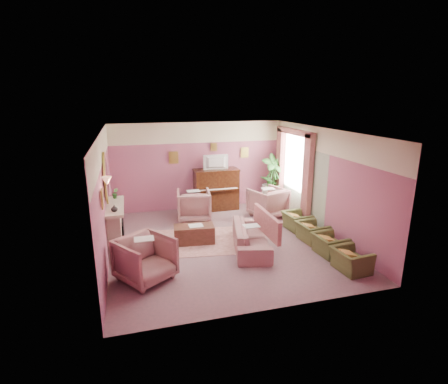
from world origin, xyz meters
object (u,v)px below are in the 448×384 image
object	(u,v)px
floral_armchair_right	(268,201)
coffee_table	(194,234)
side_table	(269,195)
television	(216,161)
olive_chair_c	(312,229)
sofa	(251,232)
piano	(216,190)
floral_armchair_front	(145,257)
floral_armchair_left	(194,204)
olive_chair_d	(297,218)
olive_chair_b	(330,242)
olive_chair_a	(351,257)

from	to	relation	value
floral_armchair_right	coffee_table	bearing A→B (deg)	-152.16
floral_armchair_right	side_table	size ratio (longest dim) A/B	1.43
television	olive_chair_c	world-z (taller)	television
sofa	floral_armchair_right	xyz separation A→B (m)	(1.27, 2.04, 0.09)
piano	floral_armchair_front	size ratio (longest dim) A/B	1.40
floral_armchair_left	olive_chair_d	xyz separation A→B (m)	(2.59, -1.58, -0.17)
piano	sofa	distance (m)	3.20
floral_armchair_right	olive_chair_b	size ratio (longest dim) A/B	1.33
piano	sofa	xyz separation A→B (m)	(0.06, -3.19, -0.24)
television	floral_armchair_front	xyz separation A→B (m)	(-2.50, -4.00, -1.10)
coffee_table	floral_armchair_front	xyz separation A→B (m)	(-1.28, -1.56, 0.27)
coffee_table	sofa	world-z (taller)	sofa
olive_chair_a	sofa	bearing A→B (deg)	134.87
olive_chair_d	floral_armchair_left	bearing A→B (deg)	148.65
floral_armchair_right	floral_armchair_front	size ratio (longest dim) A/B	1.00
coffee_table	olive_chair_a	world-z (taller)	olive_chair_a
floral_armchair_right	floral_armchair_left	bearing A→B (deg)	171.11
floral_armchair_front	coffee_table	bearing A→B (deg)	50.67
floral_armchair_right	olive_chair_c	world-z (taller)	floral_armchair_right
coffee_table	olive_chair_d	bearing A→B (deg)	2.22
television	floral_armchair_right	world-z (taller)	television
television	coffee_table	distance (m)	3.05
olive_chair_c	olive_chair_b	bearing A→B (deg)	-90.00
olive_chair_b	olive_chair_d	size ratio (longest dim) A/B	1.00
floral_armchair_right	floral_armchair_front	distance (m)	4.80
sofa	olive_chair_c	size ratio (longest dim) A/B	2.69
floral_armchair_right	side_table	xyz separation A→B (m)	(0.53, 1.10, -0.15)
side_table	floral_armchair_front	bearing A→B (deg)	-137.33
sofa	floral_armchair_front	distance (m)	2.69
television	side_table	size ratio (longest dim) A/B	1.14
olive_chair_a	piano	bearing A→B (deg)	109.33
floral_armchair_right	olive_chair_a	xyz separation A→B (m)	(0.37, -3.69, -0.17)
piano	floral_armchair_front	bearing A→B (deg)	-121.64
olive_chair_d	side_table	bearing A→B (deg)	86.10
television	olive_chair_d	bearing A→B (deg)	-53.89
olive_chair_b	olive_chair_d	distance (m)	1.64
olive_chair_a	olive_chair_b	world-z (taller)	same
sofa	floral_armchair_left	world-z (taller)	floral_armchair_left
piano	floral_armchair_front	distance (m)	4.76
piano	olive_chair_a	size ratio (longest dim) A/B	1.87
sofa	olive_chair_c	bearing A→B (deg)	-0.28
television	olive_chair_a	bearing A→B (deg)	-70.48
olive_chair_b	floral_armchair_right	bearing A→B (deg)	97.27
television	coffee_table	xyz separation A→B (m)	(-1.22, -2.44, -1.38)
coffee_table	olive_chair_c	size ratio (longest dim) A/B	1.33
television	sofa	size ratio (longest dim) A/B	0.40
coffee_table	floral_armchair_right	distance (m)	2.89
coffee_table	olive_chair_c	xyz separation A→B (m)	(2.91, -0.71, 0.10)
olive_chair_b	side_table	xyz separation A→B (m)	(0.16, 3.97, 0.03)
olive_chair_b	side_table	bearing A→B (deg)	87.71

